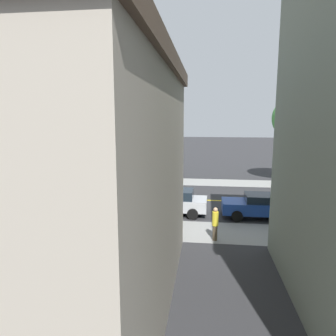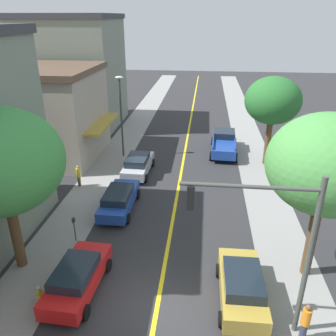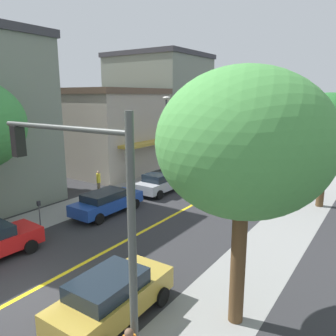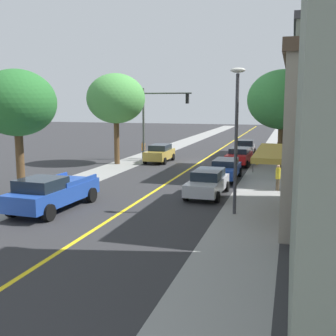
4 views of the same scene
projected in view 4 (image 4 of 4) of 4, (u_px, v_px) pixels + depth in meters
The scene contains 21 objects.
ground_plane at pixel (200, 162), 38.06m from camera, with size 140.00×140.00×0.00m, color #2D2D30.
sidewalk_left at pixel (269, 165), 36.32m from camera, with size 3.01×126.00×0.01m, color gray.
sidewalk_right at pixel (137, 160), 39.80m from camera, with size 3.01×126.00×0.01m, color gray.
road_centerline_stripe at pixel (200, 162), 38.06m from camera, with size 0.20×126.00×0.00m, color yellow.
street_tree_left_near at pixel (116, 99), 36.15m from camera, with size 5.10×5.10×7.94m.
street_tree_right_corner at pixel (17, 103), 23.33m from camera, with size 4.42×4.42×7.27m.
street_tree_left_far at pixel (282, 100), 33.12m from camera, with size 5.59×5.59×8.03m.
fire_hydrant at pixel (257, 160), 36.56m from camera, with size 0.44×0.24×0.78m.
parking_meter at pixel (253, 160), 32.28m from camera, with size 0.12×0.18×1.45m.
traffic_light_mast at pixel (157, 113), 38.90m from camera, with size 4.79×0.32×6.77m.
street_lamp at pixel (236, 126), 19.65m from camera, with size 0.70×0.36×7.00m.
red_sedan_left_curb at pixel (239, 156), 36.23m from camera, with size 2.16×4.52×1.50m.
white_sedan_left_curb at pixel (245, 148), 42.63m from camera, with size 2.12×4.32×1.62m.
blue_sedan_left_curb at pixel (225, 169), 29.42m from camera, with size 1.98×4.77×1.43m.
silver_sedan_left_curb at pixel (208, 182), 24.16m from camera, with size 2.08×4.67×1.52m.
gold_sedan_right_curb at pixel (160, 153), 38.06m from camera, with size 2.08×4.40×1.60m.
blue_pickup_truck at pixel (52, 192), 20.91m from camera, with size 2.55×5.84×1.78m.
pedestrian_yellow_shirt at pixel (278, 177), 25.57m from camera, with size 0.30×0.30×1.64m.
pedestrian_orange_shirt at pixel (143, 149), 40.29m from camera, with size 0.34×0.34×1.74m.
pedestrian_teal_shirt at pixel (278, 150), 40.59m from camera, with size 0.35×0.35×1.62m.
small_dog at pixel (148, 155), 41.03m from camera, with size 0.66×0.30×0.49m.
Camera 4 is at (-7.92, 36.96, 5.36)m, focal length 44.30 mm.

